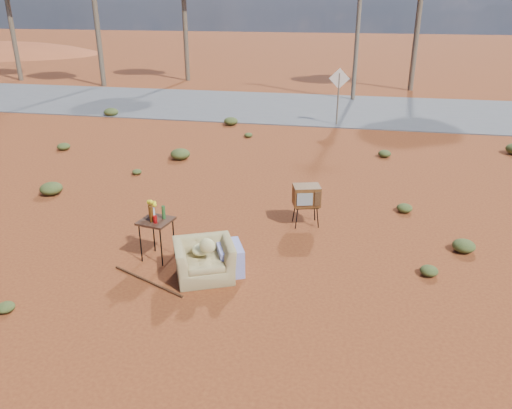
# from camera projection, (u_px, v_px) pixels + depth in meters

# --- Properties ---
(ground) EXTENTS (140.00, 140.00, 0.00)m
(ground) POSITION_uv_depth(u_px,v_px,m) (218.00, 274.00, 9.00)
(ground) COLOR brown
(ground) RESTS_ON ground
(highway) EXTENTS (140.00, 7.00, 0.04)m
(highway) POSITION_uv_depth(u_px,v_px,m) (306.00, 108.00, 22.58)
(highway) COLOR #565659
(highway) RESTS_ON ground
(dirt_mound) EXTENTS (26.00, 18.00, 2.00)m
(dirt_mound) POSITION_uv_depth(u_px,v_px,m) (0.00, 54.00, 45.31)
(dirt_mound) COLOR #9F4B26
(dirt_mound) RESTS_ON ground
(armchair) EXTENTS (1.33, 1.19, 0.90)m
(armchair) POSITION_uv_depth(u_px,v_px,m) (209.00, 255.00, 8.79)
(armchair) COLOR #958251
(armchair) RESTS_ON ground
(tv_unit) EXTENTS (0.66, 0.59, 0.90)m
(tv_unit) POSITION_uv_depth(u_px,v_px,m) (306.00, 196.00, 10.72)
(tv_unit) COLOR black
(tv_unit) RESTS_ON ground
(side_table) EXTENTS (0.65, 0.65, 1.12)m
(side_table) POSITION_uv_depth(u_px,v_px,m) (155.00, 218.00, 9.27)
(side_table) COLOR #392014
(side_table) RESTS_ON ground
(rusty_bar) EXTENTS (1.55, 0.75, 0.04)m
(rusty_bar) POSITION_uv_depth(u_px,v_px,m) (148.00, 281.00, 8.73)
(rusty_bar) COLOR #462612
(rusty_bar) RESTS_ON ground
(road_sign) EXTENTS (0.78, 0.06, 2.19)m
(road_sign) POSITION_uv_depth(u_px,v_px,m) (339.00, 86.00, 19.02)
(road_sign) COLOR brown
(road_sign) RESTS_ON ground
(utility_pole_center) EXTENTS (1.40, 0.20, 8.00)m
(utility_pole_center) POSITION_uv_depth(u_px,v_px,m) (359.00, 9.00, 22.90)
(utility_pole_center) COLOR brown
(utility_pole_center) RESTS_ON ground
(scrub_patch) EXTENTS (17.49, 8.07, 0.33)m
(scrub_patch) POSITION_uv_depth(u_px,v_px,m) (232.00, 182.00, 13.10)
(scrub_patch) COLOR #424D22
(scrub_patch) RESTS_ON ground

